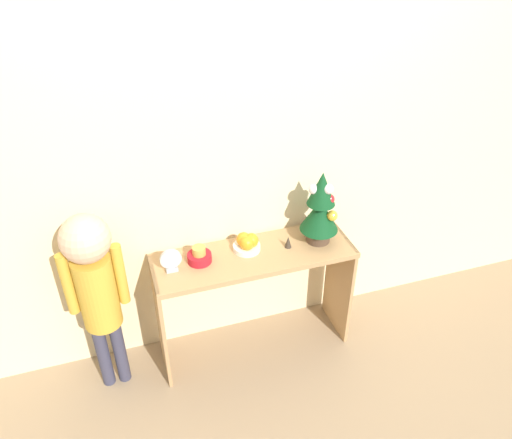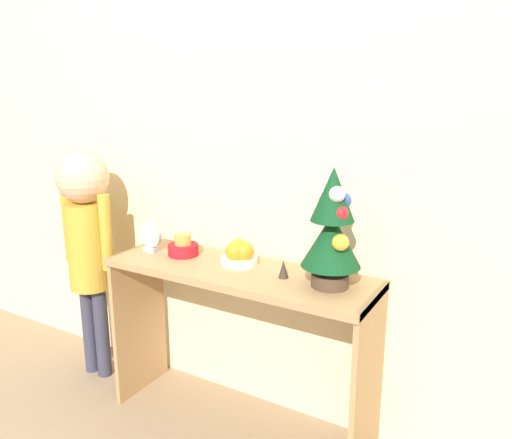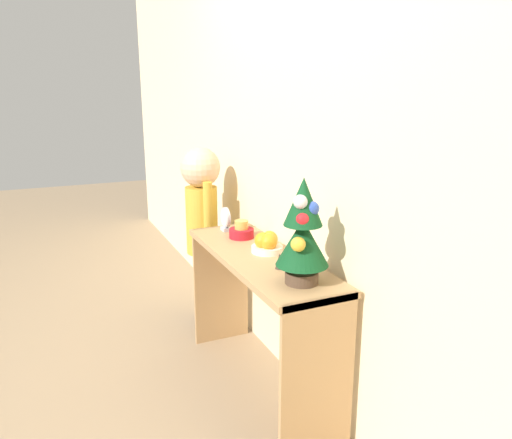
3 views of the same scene
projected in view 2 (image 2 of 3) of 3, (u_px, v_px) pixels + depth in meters
back_wall at (266, 124)px, 2.01m from camera, size 7.00×0.05×2.50m
console_table at (238, 306)px, 2.00m from camera, size 1.11×0.36×0.70m
mini_tree at (332, 227)px, 1.73m from camera, size 0.21×0.21×0.43m
fruit_bowl at (239, 253)px, 2.00m from camera, size 0.15×0.15×0.10m
singing_bowl at (183, 247)px, 2.12m from camera, size 0.13×0.13×0.09m
desk_clock at (150, 237)px, 2.16m from camera, size 0.11×0.04×0.13m
figurine at (283, 269)px, 1.86m from camera, size 0.04×0.04×0.07m
child_figure at (87, 230)px, 2.34m from camera, size 0.30×0.24×1.12m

